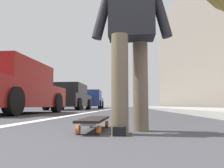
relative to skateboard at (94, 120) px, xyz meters
The scene contains 10 objects.
ground_plane 8.97m from the skateboard, ahead, with size 80.00×80.00×0.00m, color #38383D.
lane_stripe_white 19.00m from the skateboard, ahead, with size 52.00×0.16×0.01m, color silver.
sidewalk_curb 17.31m from the skateboard, 11.40° to the right, with size 52.00×3.20×0.13m, color #9E9B93.
building_facade 22.92m from the skateboard, 17.43° to the right, with size 40.00×1.20×13.21m, color gray.
skateboard is the anchor object (origin of this frame).
skater_person 0.92m from the skateboard, 113.34° to the right, with size 0.46×0.72×1.64m.
parked_car_near 5.19m from the skateboard, 36.59° to the left, with size 4.54×1.97×1.49m.
parked_car_mid 11.16m from the skateboard, 16.54° to the left, with size 4.17×2.00×1.48m.
parked_car_far 16.64m from the skateboard, 10.29° to the left, with size 4.30×2.16×1.49m.
traffic_light 23.93m from the skateboard, ahead, with size 0.33×0.28×4.77m.
Camera 1 is at (-1.08, -0.10, 0.23)m, focal length 36.29 mm.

